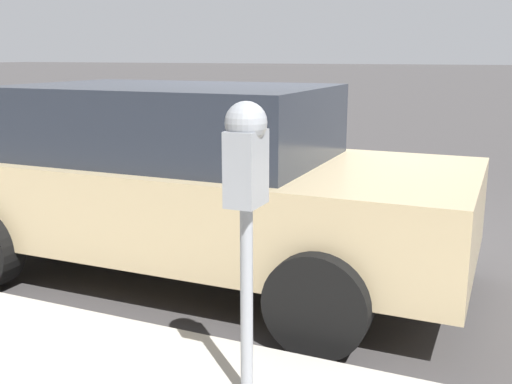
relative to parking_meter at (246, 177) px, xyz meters
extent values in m
plane|color=#3D3A3A|center=(2.69, 0.60, -1.21)|extent=(220.00, 220.00, 0.00)
cylinder|color=gray|center=(0.00, 0.00, -0.61)|extent=(0.06, 0.06, 0.96)
cube|color=gray|center=(0.00, 0.00, 0.04)|extent=(0.20, 0.14, 0.34)
sphere|color=gray|center=(0.00, 0.00, 0.25)|extent=(0.19, 0.19, 0.19)
cube|color=#B21919|center=(0.11, 0.00, 0.00)|extent=(0.01, 0.11, 0.12)
cube|color=black|center=(0.11, 0.00, 0.12)|extent=(0.01, 0.10, 0.08)
cube|color=tan|center=(1.64, 1.22, -0.57)|extent=(1.81, 4.29, 0.64)
cube|color=#232833|center=(1.64, 1.39, 0.03)|extent=(1.58, 2.40, 0.55)
cylinder|color=black|center=(2.54, -0.10, -0.89)|extent=(0.22, 0.64, 0.64)
cylinder|color=black|center=(0.76, -0.12, -0.89)|extent=(0.22, 0.64, 0.64)
cylinder|color=black|center=(2.52, 2.55, -0.89)|extent=(0.22, 0.64, 0.64)
camera|label=1|loc=(-2.39, -1.09, 0.54)|focal=42.00mm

